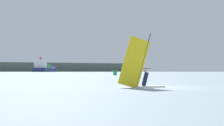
{
  "coord_description": "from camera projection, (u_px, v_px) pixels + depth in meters",
  "views": [
    {
      "loc": [
        -10.87,
        -17.26,
        1.21
      ],
      "look_at": [
        0.32,
        13.56,
        2.27
      ],
      "focal_mm": 41.62,
      "sensor_mm": 36.0,
      "label": 1
    }
  ],
  "objects": [
    {
      "name": "distant_headland",
      "position": [
        10.0,
        68.0,
        1056.33
      ],
      "size": [
        1353.45,
        445.45,
        31.94
      ],
      "primitive_type": "cube",
      "rotation": [
        0.0,
        0.0,
        -0.01
      ],
      "color": "#4C564C",
      "rests_on": "ground_plane"
    },
    {
      "name": "ground_plane",
      "position": [
        168.0,
        87.0,
        19.88
      ],
      "size": [
        4000.0,
        4000.0,
        0.0
      ],
      "primitive_type": "plane",
      "color": "gray"
    },
    {
      "name": "windsurfer",
      "position": [
        141.0,
        73.0,
        19.43
      ],
      "size": [
        3.63,
        0.97,
        4.19
      ],
      "rotation": [
        0.0,
        0.0,
        6.16
      ],
      "color": "white",
      "rests_on": "ground_plane"
    },
    {
      "name": "channel_buoy",
      "position": [
        115.0,
        72.0,
        80.18
      ],
      "size": [
        1.06,
        1.06,
        2.06
      ],
      "color": "#19994C",
      "rests_on": "ground_plane"
    },
    {
      "name": "cargo_ship",
      "position": [
        46.0,
        69.0,
        705.34
      ],
      "size": [
        82.66,
        165.33,
        37.25
      ],
      "rotation": [
        0.0,
        0.0,
        1.24
      ],
      "color": "navy",
      "rests_on": "ground_plane"
    }
  ]
}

